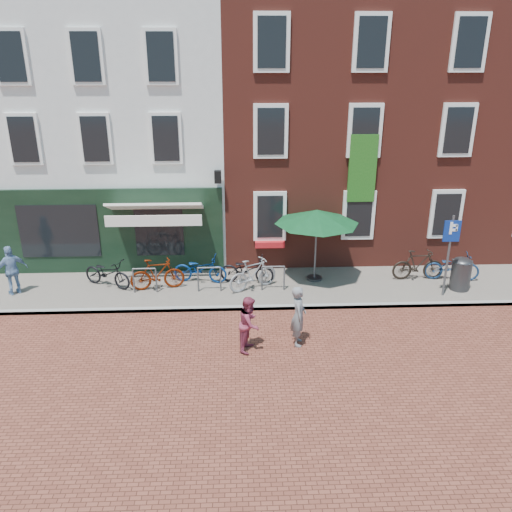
{
  "coord_description": "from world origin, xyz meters",
  "views": [
    {
      "loc": [
        -0.67,
        -13.8,
        7.14
      ],
      "look_at": [
        -0.05,
        1.01,
        1.34
      ],
      "focal_mm": 36.69,
      "sensor_mm": 36.0,
      "label": 1
    }
  ],
  "objects_px": {
    "bicycle_0": "(107,273)",
    "bicycle_5": "(418,265)",
    "woman": "(298,316)",
    "bicycle_4": "(247,269)",
    "parasol": "(317,214)",
    "boy": "(250,324)",
    "litter_bin": "(461,272)",
    "cafe_person": "(12,270)",
    "bicycle_6": "(452,267)",
    "bicycle_2": "(200,269)",
    "bicycle_3": "(253,274)",
    "parking_sign": "(450,244)",
    "bicycle_1": "(157,274)"
  },
  "relations": [
    {
      "from": "woman",
      "to": "bicycle_1",
      "type": "bearing_deg",
      "value": 54.77
    },
    {
      "from": "parasol",
      "to": "bicycle_4",
      "type": "distance_m",
      "value": 2.87
    },
    {
      "from": "bicycle_4",
      "to": "boy",
      "type": "bearing_deg",
      "value": -170.16
    },
    {
      "from": "boy",
      "to": "bicycle_1",
      "type": "relative_size",
      "value": 0.86
    },
    {
      "from": "bicycle_1",
      "to": "parking_sign",
      "type": "bearing_deg",
      "value": -104.75
    },
    {
      "from": "boy",
      "to": "bicycle_1",
      "type": "height_order",
      "value": "boy"
    },
    {
      "from": "woman",
      "to": "cafe_person",
      "type": "xyz_separation_m",
      "value": [
        -8.46,
        3.2,
        0.07
      ]
    },
    {
      "from": "bicycle_1",
      "to": "bicycle_2",
      "type": "xyz_separation_m",
      "value": [
        1.32,
        0.5,
        -0.05
      ]
    },
    {
      "from": "cafe_person",
      "to": "parking_sign",
      "type": "bearing_deg",
      "value": 139.62
    },
    {
      "from": "litter_bin",
      "to": "boy",
      "type": "relative_size",
      "value": 0.77
    },
    {
      "from": "parasol",
      "to": "bicycle_3",
      "type": "height_order",
      "value": "parasol"
    },
    {
      "from": "cafe_person",
      "to": "boy",
      "type": "bearing_deg",
      "value": 117.26
    },
    {
      "from": "boy",
      "to": "bicycle_2",
      "type": "height_order",
      "value": "boy"
    },
    {
      "from": "parking_sign",
      "to": "bicycle_4",
      "type": "distance_m",
      "value": 6.29
    },
    {
      "from": "woman",
      "to": "bicycle_1",
      "type": "height_order",
      "value": "woman"
    },
    {
      "from": "parking_sign",
      "to": "bicycle_1",
      "type": "bearing_deg",
      "value": 174.63
    },
    {
      "from": "parking_sign",
      "to": "bicycle_1",
      "type": "xyz_separation_m",
      "value": [
        -8.88,
        0.83,
        -1.19
      ]
    },
    {
      "from": "parking_sign",
      "to": "bicycle_3",
      "type": "bearing_deg",
      "value": 173.08
    },
    {
      "from": "bicycle_5",
      "to": "cafe_person",
      "type": "bearing_deg",
      "value": 90.99
    },
    {
      "from": "parking_sign",
      "to": "bicycle_4",
      "type": "height_order",
      "value": "parking_sign"
    },
    {
      "from": "bicycle_1",
      "to": "bicycle_3",
      "type": "height_order",
      "value": "same"
    },
    {
      "from": "bicycle_2",
      "to": "bicycle_1",
      "type": "bearing_deg",
      "value": 120.16
    },
    {
      "from": "bicycle_0",
      "to": "bicycle_6",
      "type": "height_order",
      "value": "same"
    },
    {
      "from": "bicycle_6",
      "to": "woman",
      "type": "bearing_deg",
      "value": 132.43
    },
    {
      "from": "woman",
      "to": "bicycle_2",
      "type": "height_order",
      "value": "woman"
    },
    {
      "from": "parasol",
      "to": "parking_sign",
      "type": "bearing_deg",
      "value": -19.94
    },
    {
      "from": "boy",
      "to": "litter_bin",
      "type": "bearing_deg",
      "value": -45.78
    },
    {
      "from": "parking_sign",
      "to": "boy",
      "type": "relative_size",
      "value": 1.76
    },
    {
      "from": "parasol",
      "to": "boy",
      "type": "relative_size",
      "value": 1.84
    },
    {
      "from": "woman",
      "to": "bicycle_4",
      "type": "distance_m",
      "value": 3.94
    },
    {
      "from": "litter_bin",
      "to": "bicycle_3",
      "type": "distance_m",
      "value": 6.56
    },
    {
      "from": "litter_bin",
      "to": "bicycle_2",
      "type": "xyz_separation_m",
      "value": [
        -8.24,
        0.89,
        -0.12
      ]
    },
    {
      "from": "litter_bin",
      "to": "bicycle_6",
      "type": "height_order",
      "value": "litter_bin"
    },
    {
      "from": "bicycle_5",
      "to": "bicycle_4",
      "type": "bearing_deg",
      "value": 88.85
    },
    {
      "from": "bicycle_5",
      "to": "bicycle_1",
      "type": "bearing_deg",
      "value": 91.3
    },
    {
      "from": "parasol",
      "to": "bicycle_4",
      "type": "xyz_separation_m",
      "value": [
        -2.24,
        -0.17,
        -1.79
      ]
    },
    {
      "from": "bicycle_2",
      "to": "bicycle_5",
      "type": "xyz_separation_m",
      "value": [
        7.14,
        -0.08,
        0.05
      ]
    },
    {
      "from": "bicycle_2",
      "to": "bicycle_3",
      "type": "xyz_separation_m",
      "value": [
        1.69,
        -0.62,
        0.05
      ]
    },
    {
      "from": "cafe_person",
      "to": "bicycle_4",
      "type": "height_order",
      "value": "cafe_person"
    },
    {
      "from": "parking_sign",
      "to": "bicycle_2",
      "type": "height_order",
      "value": "parking_sign"
    },
    {
      "from": "parking_sign",
      "to": "cafe_person",
      "type": "distance_m",
      "value": 13.33
    },
    {
      "from": "bicycle_0",
      "to": "bicycle_5",
      "type": "distance_m",
      "value": 10.09
    },
    {
      "from": "bicycle_3",
      "to": "bicycle_5",
      "type": "distance_m",
      "value": 5.48
    },
    {
      "from": "litter_bin",
      "to": "bicycle_5",
      "type": "distance_m",
      "value": 1.37
    },
    {
      "from": "bicycle_0",
      "to": "bicycle_2",
      "type": "relative_size",
      "value": 1.0
    },
    {
      "from": "cafe_person",
      "to": "bicycle_4",
      "type": "bearing_deg",
      "value": 146.77
    },
    {
      "from": "parking_sign",
      "to": "bicycle_5",
      "type": "distance_m",
      "value": 1.78
    },
    {
      "from": "parking_sign",
      "to": "bicycle_1",
      "type": "height_order",
      "value": "parking_sign"
    },
    {
      "from": "bicycle_5",
      "to": "bicycle_6",
      "type": "height_order",
      "value": "bicycle_5"
    },
    {
      "from": "bicycle_2",
      "to": "bicycle_3",
      "type": "relative_size",
      "value": 1.03
    }
  ]
}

